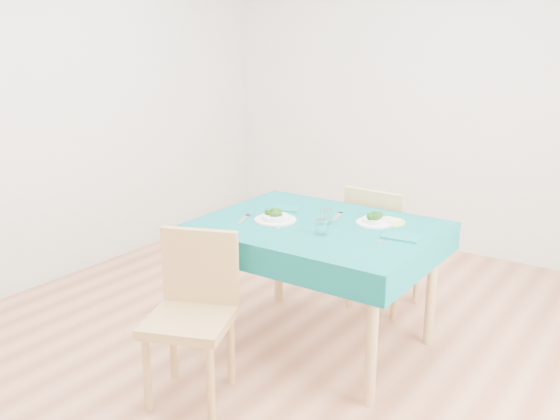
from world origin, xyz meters
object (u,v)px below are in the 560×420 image
Objects in this scene: chair_near at (188,305)px; chair_far at (386,233)px; bowl_far at (374,219)px; side_plate at (390,222)px; bowl_near at (275,215)px; table at (317,286)px.

chair_near is 1.62m from chair_far.
chair_near reaches higher than bowl_far.
side_plate is at bearing 46.38° from bowl_far.
chair_far is at bearing 116.31° from side_plate.
chair_near is 1.26m from side_plate.
bowl_near is at bearing 68.62° from chair_near.
table is at bearing 52.46° from chair_near.
bowl_far is at bearing 109.69° from chair_far.
bowl_far reaches higher than table.
table is 0.49m from bowl_near.
side_plate is at bearing 41.34° from chair_near.
bowl_near is 0.57m from bowl_far.
bowl_far is at bearing 42.70° from chair_near.
chair_near is 4.97× the size of bowl_far.
chair_far reaches higher than side_plate.
chair_near is 1.18m from bowl_far.
chair_far is at bearing 68.58° from bowl_near.
chair_far is 0.93m from bowl_near.
bowl_near reaches higher than side_plate.
side_plate is at bearing 118.53° from chair_far.
table is 0.76m from chair_far.
chair_near is (-0.24, -0.84, 0.13)m from table.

